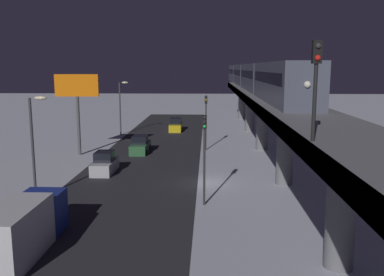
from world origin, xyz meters
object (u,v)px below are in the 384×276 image
object	(u,v)px
subway_train	(250,75)
traffic_light_near	(204,147)
box_truck	(22,227)
sedan_silver	(105,164)
traffic_light_mid	(206,115)
rail_signal	(316,73)
sedan_yellow	(176,126)
sedan_green	(140,146)
commercial_billboard	(77,93)

from	to	relation	value
subway_train	traffic_light_near	size ratio (longest dim) A/B	11.57
subway_train	box_truck	bearing A→B (deg)	69.80
sedan_silver	traffic_light_near	size ratio (longest dim) A/B	0.65
subway_train	traffic_light_mid	distance (m)	17.94
subway_train	rail_signal	size ratio (longest dim) A/B	18.52
sedan_yellow	traffic_light_mid	distance (m)	16.04
sedan_yellow	sedan_silver	bearing A→B (deg)	-100.08
box_truck	traffic_light_mid	size ratio (longest dim) A/B	1.16
sedan_silver	traffic_light_mid	world-z (taller)	traffic_light_mid
subway_train	sedan_yellow	size ratio (longest dim) A/B	16.15
sedan_green	sedan_silver	world-z (taller)	same
traffic_light_near	sedan_yellow	bearing A→B (deg)	-82.29
sedan_yellow	subway_train	bearing A→B (deg)	5.86
sedan_yellow	commercial_billboard	distance (m)	21.28
traffic_light_mid	commercial_billboard	size ratio (longest dim) A/B	0.72
box_truck	traffic_light_near	xyz separation A→B (m)	(-9.50, -7.92, 2.85)
subway_train	rail_signal	bearing A→B (deg)	87.41
subway_train	box_truck	distance (m)	47.22
rail_signal	commercial_billboard	bearing A→B (deg)	-56.54
sedan_silver	traffic_light_near	xyz separation A→B (m)	(-9.30, 8.87, 3.40)
sedan_yellow	sedan_silver	xyz separation A→B (m)	(4.60, 25.87, -0.00)
sedan_yellow	sedan_silver	distance (m)	26.28
traffic_light_near	traffic_light_mid	size ratio (longest dim) A/B	1.00
sedan_green	sedan_silver	xyz separation A→B (m)	(1.80, 9.25, 0.01)
sedan_silver	sedan_green	bearing A→B (deg)	-101.01
subway_train	commercial_billboard	size ratio (longest dim) A/B	8.32
sedan_silver	commercial_billboard	world-z (taller)	commercial_billboard
traffic_light_near	sedan_silver	bearing A→B (deg)	-43.63
subway_train	sedan_silver	xyz separation A→B (m)	(15.92, 27.03, -7.66)
traffic_light_near	rail_signal	bearing A→B (deg)	111.36
sedan_yellow	commercial_billboard	world-z (taller)	commercial_billboard
subway_train	sedan_green	bearing A→B (deg)	51.55
subway_train	sedan_yellow	xyz separation A→B (m)	(11.32, 1.16, -7.66)
sedan_yellow	box_truck	bearing A→B (deg)	-96.42
rail_signal	traffic_light_near	world-z (taller)	rail_signal
rail_signal	traffic_light_near	size ratio (longest dim) A/B	0.62
traffic_light_near	commercial_billboard	distance (m)	21.91
subway_train	commercial_billboard	bearing A→B (deg)	43.02
subway_train	commercial_billboard	world-z (taller)	subway_train
sedan_yellow	traffic_light_near	xyz separation A→B (m)	(-4.70, 34.74, 3.40)
sedan_yellow	traffic_light_near	size ratio (longest dim) A/B	0.72
traffic_light_mid	sedan_green	bearing A→B (deg)	12.54
traffic_light_mid	subway_train	bearing A→B (deg)	-112.33
commercial_billboard	subway_train	bearing A→B (deg)	-136.98
box_truck	traffic_light_mid	distance (m)	29.42
rail_signal	sedan_silver	xyz separation A→B (m)	(13.78, -20.32, -8.60)
sedan_green	box_truck	world-z (taller)	box_truck
sedan_silver	commercial_billboard	distance (m)	10.90
sedan_green	sedan_yellow	size ratio (longest dim) A/B	1.00
sedan_silver	traffic_light_near	bearing A→B (deg)	136.37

